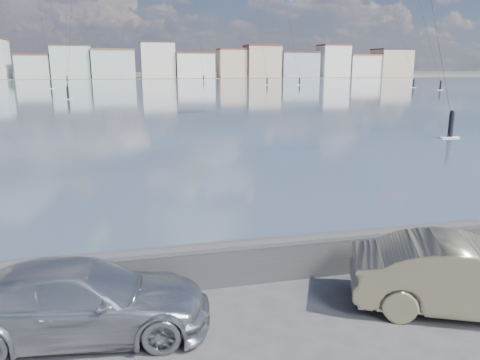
# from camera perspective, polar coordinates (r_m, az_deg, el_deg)

# --- Properties ---
(ground) EXTENTS (700.00, 700.00, 0.00)m
(ground) POSITION_cam_1_polar(r_m,az_deg,el_deg) (9.02, -0.29, -20.26)
(ground) COLOR #333335
(ground) RESTS_ON ground
(bay_water) EXTENTS (500.00, 177.00, 0.00)m
(bay_water) POSITION_cam_1_polar(r_m,az_deg,el_deg) (98.92, -12.66, 10.58)
(bay_water) COLOR #344854
(bay_water) RESTS_ON ground
(far_shore_strip) EXTENTS (500.00, 60.00, 0.00)m
(far_shore_strip) POSITION_cam_1_polar(r_m,az_deg,el_deg) (207.34, -13.27, 12.09)
(far_shore_strip) COLOR #4C473D
(far_shore_strip) RESTS_ON ground
(seawall) EXTENTS (400.00, 0.36, 1.08)m
(seawall) POSITION_cam_1_polar(r_m,az_deg,el_deg) (11.06, -3.53, -10.05)
(seawall) COLOR #28282B
(seawall) RESTS_ON ground
(far_buildings) EXTENTS (240.79, 13.26, 14.60)m
(far_buildings) POSITION_cam_1_polar(r_m,az_deg,el_deg) (193.30, -12.93, 13.79)
(far_buildings) COLOR white
(far_buildings) RESTS_ON ground
(car_silver) EXTENTS (5.10, 2.55, 1.42)m
(car_silver) POSITION_cam_1_polar(r_m,az_deg,el_deg) (9.66, -18.84, -13.67)
(car_silver) COLOR #A9ACB0
(car_silver) RESTS_ON ground
(car_champagne) EXTENTS (4.99, 3.44, 1.56)m
(car_champagne) POSITION_cam_1_polar(r_m,az_deg,el_deg) (10.97, 26.08, -10.59)
(car_champagne) COLOR tan
(car_champagne) RESTS_ON ground
(kitesurfer_9) EXTENTS (7.58, 20.36, 23.83)m
(kitesurfer_9) POSITION_cam_1_polar(r_m,az_deg,el_deg) (140.34, 5.59, 20.96)
(kitesurfer_9) COLOR blue
(kitesurfer_9) RESTS_ON ground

